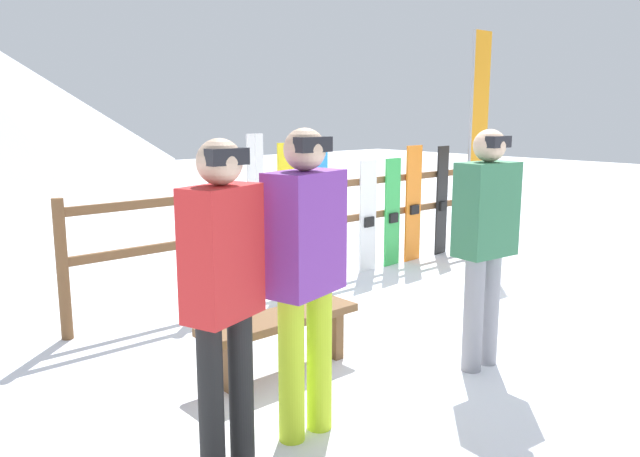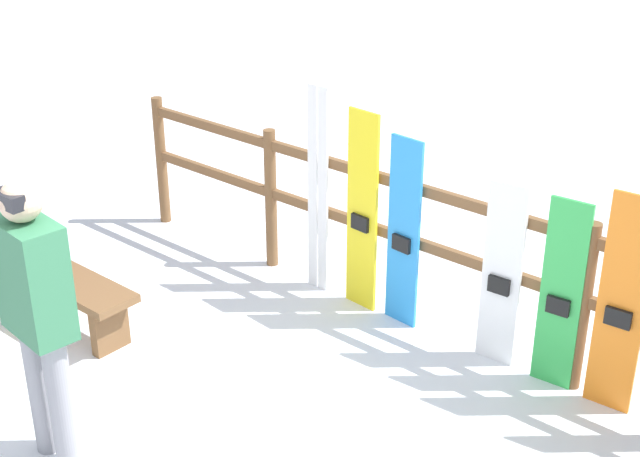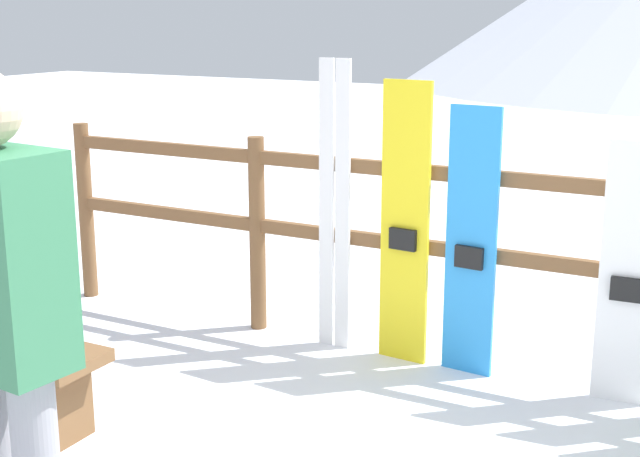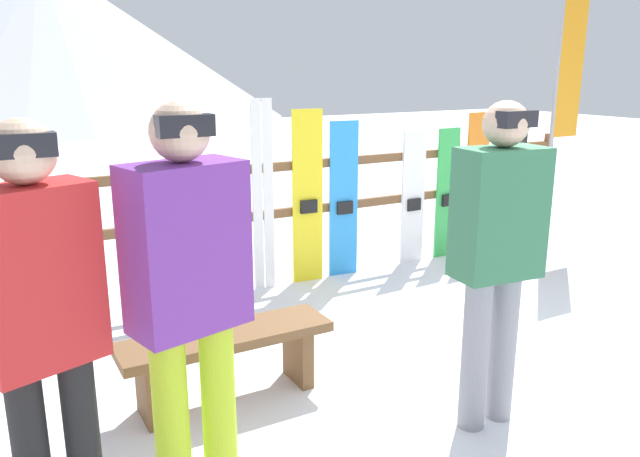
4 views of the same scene
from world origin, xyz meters
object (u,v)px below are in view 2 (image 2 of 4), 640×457
object	(u,v)px
person_plaid_green	(37,305)
snowboard_white	(501,276)
snowboard_yellow	(362,213)
snowboard_blue	(403,234)
snowboard_orange	(621,307)
bench	(68,290)
ski_pair_white	(318,191)
snowboard_green	(561,296)

from	to	relation	value
person_plaid_green	snowboard_white	size ratio (longest dim) A/B	1.33
snowboard_yellow	snowboard_blue	xyz separation A→B (m)	(0.38, -0.00, -0.06)
snowboard_yellow	snowboard_orange	world-z (taller)	snowboard_yellow
bench	ski_pair_white	world-z (taller)	ski_pair_white
snowboard_white	person_plaid_green	bearing A→B (deg)	-119.23
snowboard_yellow	snowboard_green	world-z (taller)	snowboard_yellow
snowboard_blue	snowboard_white	world-z (taller)	snowboard_blue
snowboard_white	snowboard_green	bearing A→B (deg)	0.00
snowboard_blue	snowboard_white	bearing A→B (deg)	-0.01
bench	person_plaid_green	bearing A→B (deg)	-38.42
ski_pair_white	snowboard_white	size ratio (longest dim) A/B	1.26
person_plaid_green	ski_pair_white	size ratio (longest dim) A/B	1.05
person_plaid_green	snowboard_blue	size ratio (longest dim) A/B	1.21
person_plaid_green	snowboard_yellow	size ratio (longest dim) A/B	1.12
snowboard_white	snowboard_green	distance (m)	0.44
snowboard_blue	ski_pair_white	bearing A→B (deg)	179.76
ski_pair_white	snowboard_blue	distance (m)	0.83
bench	snowboard_yellow	distance (m)	2.27
bench	snowboard_yellow	xyz separation A→B (m)	(1.45, 1.69, 0.47)
bench	snowboard_green	xyz separation A→B (m)	(3.10, 1.68, 0.35)
snowboard_yellow	bench	bearing A→B (deg)	-130.66
person_plaid_green	snowboard_blue	world-z (taller)	person_plaid_green
snowboard_orange	ski_pair_white	bearing A→B (deg)	179.92
person_plaid_green	snowboard_blue	distance (m)	2.72
person_plaid_green	snowboard_yellow	xyz separation A→B (m)	(0.26, 2.63, -0.25)
snowboard_orange	snowboard_blue	bearing A→B (deg)	-180.00
snowboard_blue	snowboard_white	xyz separation A→B (m)	(0.83, -0.00, -0.06)
bench	snowboard_white	distance (m)	3.16
person_plaid_green	ski_pair_white	xyz separation A→B (m)	(-0.18, 2.63, -0.19)
person_plaid_green	snowboard_white	xyz separation A→B (m)	(1.47, 2.63, -0.37)
snowboard_green	snowboard_orange	bearing A→B (deg)	0.02
bench	person_plaid_green	distance (m)	1.68
snowboard_blue	snowboard_green	xyz separation A→B (m)	(1.27, -0.00, -0.06)
bench	snowboard_yellow	world-z (taller)	snowboard_yellow
snowboard_orange	snowboard_yellow	bearing A→B (deg)	180.00
snowboard_white	snowboard_orange	xyz separation A→B (m)	(0.84, 0.00, 0.07)
snowboard_yellow	snowboard_white	xyz separation A→B (m)	(1.21, -0.00, -0.12)
person_plaid_green	snowboard_green	distance (m)	3.27
bench	snowboard_white	size ratio (longest dim) A/B	0.94
person_plaid_green	ski_pair_white	world-z (taller)	person_plaid_green
bench	snowboard_orange	size ratio (longest dim) A/B	0.85
snowboard_white	bench	bearing A→B (deg)	-147.60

